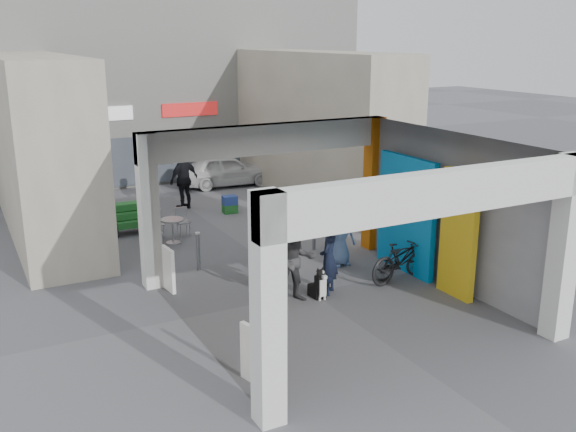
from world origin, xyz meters
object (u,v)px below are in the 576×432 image
produce_stand (134,221)px  man_crates (184,180)px  border_collie (319,286)px  man_with_dog (329,258)px  cafe_set (166,231)px  bicycle_front (404,257)px  bicycle_rear (400,261)px  white_van (226,170)px  man_elderly (340,235)px  man_back_turned (294,260)px

produce_stand → man_crates: man_crates is taller
border_collie → man_with_dog: man_with_dog is taller
border_collie → cafe_set: bearing=103.0°
produce_stand → man_crates: 2.92m
bicycle_front → border_collie: bearing=81.5°
produce_stand → bicycle_rear: (4.55, -6.53, 0.10)m
man_with_dog → white_van: size_ratio=0.45×
man_crates → white_van: 3.57m
man_with_dog → man_crates: man_crates is taller
cafe_set → man_with_dog: bearing=-69.2°
bicycle_front → man_elderly: bearing=17.0°
border_collie → man_elderly: bearing=41.8°
produce_stand → border_collie: produce_stand is taller
produce_stand → man_elderly: 6.36m
man_back_turned → man_elderly: size_ratio=1.19×
man_with_dog → white_van: 11.07m
border_collie → man_with_dog: size_ratio=0.45×
man_with_dog → man_elderly: (1.20, 1.43, -0.03)m
border_collie → man_back_turned: size_ratio=0.39×
border_collie → man_back_turned: (-0.55, 0.11, 0.64)m
border_collie → white_van: (2.38, 11.03, 0.32)m
border_collie → man_with_dog: 0.64m
bicycle_rear → white_van: 10.90m
cafe_set → man_elderly: bearing=-50.3°
produce_stand → border_collie: bearing=-83.7°
cafe_set → border_collie: 5.72m
produce_stand → man_back_turned: (1.74, -6.54, 0.58)m
produce_stand → man_elderly: bearing=-65.7°
cafe_set → man_with_dog: size_ratio=0.83×
man_back_turned → man_crates: bearing=101.8°
bicycle_rear → bicycle_front: bearing=-137.1°
man_elderly → bicycle_front: bearing=-65.6°
bicycle_front → white_van: size_ratio=0.57×
white_van → cafe_set: bearing=149.0°
cafe_set → produce_stand: (-0.59, 1.20, 0.05)m
cafe_set → bicycle_front: bearing=-53.4°
produce_stand → bicycle_front: bearing=-67.7°
man_with_dog → white_van: man_with_dog is taller
border_collie → man_elderly: size_ratio=0.47×
man_with_dog → man_elderly: 1.87m
man_with_dog → man_crates: bearing=-131.6°
man_crates → bicycle_front: bearing=81.2°
cafe_set → border_collie: bearing=-72.7°
man_back_turned → man_crates: man_crates is taller
man_crates → white_van: bearing=-159.7°
man_elderly → man_crates: man_crates is taller
produce_stand → white_van: (4.66, 4.37, 0.27)m
man_back_turned → bicycle_rear: 2.85m
cafe_set → man_back_turned: size_ratio=0.73×
man_elderly → man_crates: size_ratio=0.79×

